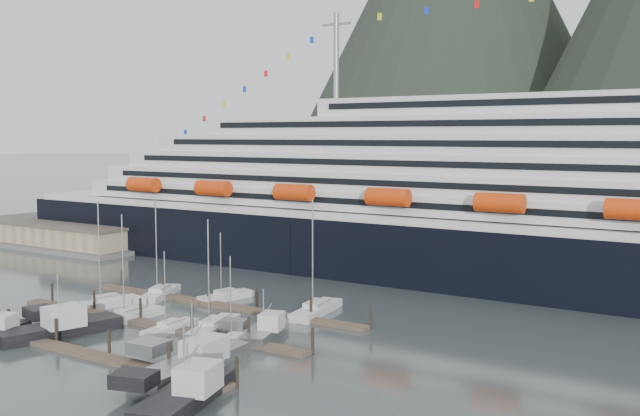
% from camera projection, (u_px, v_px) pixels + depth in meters
% --- Properties ---
extents(ground, '(1600.00, 1600.00, 0.00)m').
position_uv_depth(ground, '(162.00, 337.00, 89.53)').
color(ground, '#424E4E').
rests_on(ground, ground).
extents(cruise_ship, '(210.00, 30.40, 50.30)m').
position_uv_depth(cruise_ship, '(551.00, 212.00, 117.59)').
color(cruise_ship, black).
rests_on(cruise_ship, ground).
extents(warehouse, '(46.00, 20.00, 5.80)m').
position_uv_depth(warehouse, '(65.00, 235.00, 163.65)').
color(warehouse, '#595956').
rests_on(warehouse, ground).
extents(dock_near, '(48.18, 2.28, 3.20)m').
position_uv_depth(dock_near, '(66.00, 348.00, 83.93)').
color(dock_near, '#4C3C31').
rests_on(dock_near, ground).
extents(dock_mid, '(48.18, 2.28, 3.20)m').
position_uv_depth(dock_mid, '(152.00, 324.00, 94.74)').
color(dock_mid, '#4C3C31').
rests_on(dock_mid, ground).
extents(dock_far, '(48.18, 2.28, 3.20)m').
position_uv_depth(dock_far, '(219.00, 304.00, 105.54)').
color(dock_far, '#4C3C31').
rests_on(dock_far, ground).
extents(sailboat_a, '(4.78, 10.17, 15.47)m').
position_uv_depth(sailboat_a, '(107.00, 304.00, 105.36)').
color(sailboat_a, silver).
rests_on(sailboat_a, ground).
extents(sailboat_b, '(2.79, 10.29, 14.47)m').
position_uv_depth(sailboat_b, '(130.00, 317.00, 97.88)').
color(sailboat_b, silver).
rests_on(sailboat_b, ground).
extents(sailboat_c, '(3.04, 8.64, 10.51)m').
position_uv_depth(sailboat_c, '(170.00, 329.00, 92.06)').
color(sailboat_c, silver).
rests_on(sailboat_c, ground).
extents(sailboat_d, '(5.87, 11.52, 14.49)m').
position_uv_depth(sailboat_d, '(213.00, 328.00, 92.28)').
color(sailboat_d, silver).
rests_on(sailboat_d, ground).
extents(sailboat_e, '(6.75, 10.69, 15.42)m').
position_uv_depth(sailboat_e, '(160.00, 294.00, 111.77)').
color(sailboat_e, silver).
rests_on(sailboat_e, ground).
extents(sailboat_f, '(4.26, 9.13, 10.47)m').
position_uv_depth(sailboat_f, '(226.00, 297.00, 109.99)').
color(sailboat_f, silver).
rests_on(sailboat_f, ground).
extents(sailboat_g, '(4.95, 12.18, 16.29)m').
position_uv_depth(sailboat_g, '(316.00, 311.00, 101.24)').
color(sailboat_g, silver).
rests_on(sailboat_g, ground).
extents(sailboat_h, '(4.55, 8.32, 10.96)m').
position_uv_depth(sailboat_h, '(234.00, 343.00, 85.63)').
color(sailboat_h, silver).
rests_on(sailboat_h, ground).
extents(trawler_a, '(11.56, 15.35, 8.19)m').
position_uv_depth(trawler_a, '(59.00, 327.00, 90.36)').
color(trawler_a, black).
rests_on(trawler_a, ground).
extents(trawler_c, '(10.96, 15.48, 7.81)m').
position_uv_depth(trawler_c, '(191.00, 362.00, 76.68)').
color(trawler_c, gray).
rests_on(trawler_c, ground).
extents(trawler_d, '(11.02, 14.10, 8.09)m').
position_uv_depth(trawler_d, '(183.00, 393.00, 67.16)').
color(trawler_d, black).
rests_on(trawler_d, ground).
extents(trawler_e, '(8.55, 10.50, 6.45)m').
position_uv_depth(trawler_e, '(263.00, 331.00, 89.26)').
color(trawler_e, gray).
rests_on(trawler_e, ground).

